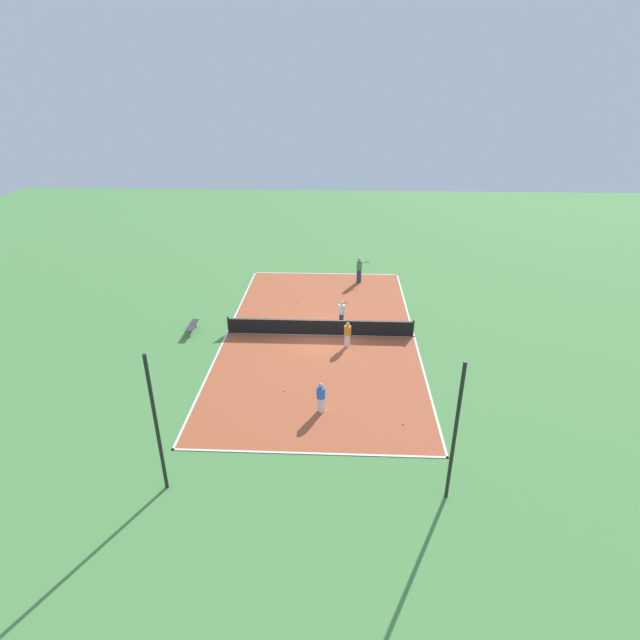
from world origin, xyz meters
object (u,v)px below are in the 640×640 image
tennis_ball_right_alley (284,390)px  tennis_ball_far_baseline (296,302)px  tennis_net (320,327)px  fence_post_back_right (156,426)px  player_near_blue (321,396)px  player_near_white (342,312)px  fence_post_back_left (455,434)px  bench (192,326)px  player_center_orange (348,333)px  tennis_ball_midcourt (403,424)px  player_far_green (359,268)px

tennis_ball_right_alley → tennis_ball_far_baseline: same height
tennis_net → fence_post_back_right: bearing=67.8°
fence_post_back_right → player_near_blue: bearing=-138.1°
player_near_blue → player_near_white: bearing=-53.3°
player_near_white → fence_post_back_left: (-3.52, 12.54, 1.67)m
bench → fence_post_back_left: 16.48m
player_center_orange → tennis_ball_far_baseline: 6.34m
tennis_ball_midcourt → player_near_white: bearing=-74.0°
tennis_net → tennis_ball_right_alley: 5.70m
bench → player_far_green: bearing=130.5°
tennis_ball_right_alley → tennis_ball_far_baseline: size_ratio=1.00×
player_center_orange → player_far_green: player_far_green is taller
tennis_ball_midcourt → tennis_ball_right_alley: (5.02, -2.16, 0.00)m
player_near_blue → tennis_ball_far_baseline: (1.98, -11.18, -0.73)m
bench → fence_post_back_left: fence_post_back_left is taller
fence_post_back_left → tennis_ball_far_baseline: bearing=-68.1°
tennis_net → player_near_blue: size_ratio=7.32×
player_near_blue → fence_post_back_right: bearing=84.5°
tennis_net → player_center_orange: bearing=139.5°
player_near_white → tennis_ball_midcourt: (-2.52, 8.77, -0.84)m
tennis_net → tennis_ball_midcourt: 8.52m
bench → tennis_ball_right_alley: bench is taller
player_near_white → player_center_orange: bearing=-158.3°
player_far_green → tennis_ball_midcourt: bearing=-109.5°
tennis_ball_far_baseline → player_center_orange: bearing=119.6°
player_near_blue → tennis_ball_midcourt: bearing=-149.8°
player_far_green → fence_post_back_left: bearing=-107.5°
player_far_green → tennis_ball_far_baseline: bearing=-161.2°
tennis_ball_far_baseline → fence_post_back_left: bearing=111.9°
player_far_green → tennis_ball_far_baseline: size_ratio=26.12×
player_near_blue → fence_post_back_left: (-4.33, 4.50, 1.79)m
tennis_ball_midcourt → fence_post_back_right: fence_post_back_right is taller
player_near_white → bench: bearing=111.6°
tennis_net → player_near_white: (-1.15, -1.09, 0.39)m
player_near_white → tennis_ball_right_alley: 7.11m
tennis_net → tennis_ball_far_baseline: bearing=-68.8°
bench → tennis_ball_midcourt: (-10.64, 7.70, -0.33)m
player_center_orange → bench: bearing=110.8°
player_near_white → tennis_ball_far_baseline: player_near_white is taller
bench → tennis_ball_far_baseline: (-5.32, -4.21, -0.33)m
fence_post_back_right → player_far_green: bearing=-109.8°
player_near_blue → fence_post_back_left: fence_post_back_left is taller
tennis_ball_midcourt → tennis_ball_right_alley: same height
player_far_green → fence_post_back_right: (6.98, 19.39, 1.52)m
player_far_green → fence_post_back_left: 19.59m
bench → player_near_blue: player_near_blue is taller
bench → player_far_green: size_ratio=0.86×
player_far_green → tennis_net: bearing=-130.7°
player_near_white → fence_post_back_right: (5.82, 12.54, 1.67)m
tennis_ball_right_alley → bench: bearing=-44.6°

